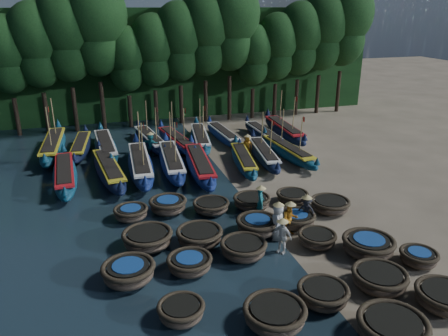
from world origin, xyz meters
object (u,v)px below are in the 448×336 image
object	(u,v)px
coracle_6	(275,314)
long_boat_11	(106,147)
long_boat_14	(200,138)
coracle_15	(148,238)
coracle_23	(252,202)
long_boat_13	(177,141)
long_boat_12	(150,140)
coracle_11	(190,263)
coracle_19	(330,205)
coracle_7	(323,294)
fisherman_2	(290,218)
long_boat_17	(284,130)
fisherman_6	(247,145)
coracle_13	(317,239)
fisherman_1	(261,200)
coracle_18	(296,219)
coracle_8	(379,279)
long_boat_1	(65,174)
coracle_9	(419,257)
coracle_4	(445,297)
coracle_5	(181,311)
coracle_22	(211,206)
fisherman_3	(306,210)
long_boat_16	(263,134)
long_boat_7	(264,154)
long_boat_6	(244,160)
coracle_3	(392,328)
coracle_21	(168,205)
long_boat_5	(200,165)
coracle_16	(200,236)
fisherman_0	(278,221)
coracle_24	(292,197)
coracle_10	(129,272)
long_boat_9	(53,146)
fisherman_5	(151,144)
fisherman_4	(282,235)
long_boat_3	(140,164)
long_boat_4	(172,161)
coracle_12	(244,248)
coracle_14	(368,246)
long_boat_15	(223,135)

from	to	relation	value
coracle_6	long_boat_11	bearing A→B (deg)	102.58
long_boat_14	coracle_15	bearing A→B (deg)	-104.11
coracle_23	long_boat_13	distance (m)	11.75
coracle_6	long_boat_12	size ratio (longest dim) A/B	0.33
coracle_11	coracle_19	bearing A→B (deg)	21.43
coracle_7	fisherman_2	xyz separation A→B (m)	(1.02, 5.05, 0.46)
long_boat_17	fisherman_6	size ratio (longest dim) A/B	5.00
coracle_13	fisherman_1	xyz separation A→B (m)	(-1.35, 3.53, 0.54)
coracle_18	coracle_19	xyz separation A→B (m)	(2.46, 1.01, -0.03)
coracle_8	fisherman_1	xyz separation A→B (m)	(-2.11, 7.05, 0.49)
coracle_13	long_boat_1	bearing A→B (deg)	134.79
coracle_8	coracle_23	size ratio (longest dim) A/B	0.91
coracle_9	coracle_4	bearing A→B (deg)	-111.69
coracle_5	fisherman_2	bearing A→B (deg)	35.92
coracle_15	coracle_22	world-z (taller)	coracle_15
fisherman_3	long_boat_16	bearing A→B (deg)	121.92
coracle_19	long_boat_7	xyz separation A→B (m)	(-0.36, 8.41, 0.13)
long_boat_12	long_boat_6	bearing A→B (deg)	-57.69
coracle_3	fisherman_2	bearing A→B (deg)	91.42
long_boat_17	coracle_21	bearing A→B (deg)	-133.27
long_boat_7	fisherman_6	world-z (taller)	long_boat_7
coracle_22	long_boat_5	xyz separation A→B (m)	(0.81, 5.64, 0.21)
coracle_16	long_boat_5	size ratio (longest dim) A/B	0.26
long_boat_7	fisherman_0	distance (m)	10.85
coracle_24	coracle_15	bearing A→B (deg)	-163.59
coracle_6	coracle_7	xyz separation A→B (m)	(2.12, 0.54, -0.02)
coracle_10	coracle_19	size ratio (longest dim) A/B	0.86
long_boat_14	coracle_6	bearing A→B (deg)	-88.32
long_boat_7	long_boat_9	distance (m)	15.26
coracle_15	fisherman_5	size ratio (longest dim) A/B	1.47
coracle_7	long_boat_16	world-z (taller)	long_boat_16
coracle_22	fisherman_4	bearing A→B (deg)	-68.21
long_boat_14	fisherman_1	world-z (taller)	long_boat_14
coracle_8	coracle_15	size ratio (longest dim) A/B	0.79
coracle_4	coracle_10	world-z (taller)	coracle_10
coracle_7	long_boat_1	world-z (taller)	long_boat_1
coracle_21	long_boat_3	bearing A→B (deg)	96.10
coracle_22	long_boat_4	size ratio (longest dim) A/B	0.25
long_boat_16	fisherman_4	size ratio (longest dim) A/B	4.14
coracle_11	long_boat_6	distance (m)	12.57
coracle_4	fisherman_4	xyz separation A→B (m)	(-4.06, 5.13, 0.45)
coracle_7	coracle_19	world-z (taller)	coracle_7
coracle_12	long_boat_12	bearing A→B (deg)	95.42
coracle_4	coracle_14	size ratio (longest dim) A/B	0.93
coracle_7	coracle_23	distance (m)	8.23
coracle_7	fisherman_6	xyz separation A→B (m)	(3.06, 16.54, 0.42)
coracle_16	coracle_19	distance (m)	7.50
coracle_23	long_boat_1	world-z (taller)	long_boat_1
long_boat_1	long_boat_15	distance (m)	13.09
coracle_23	fisherman_5	distance (m)	11.10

